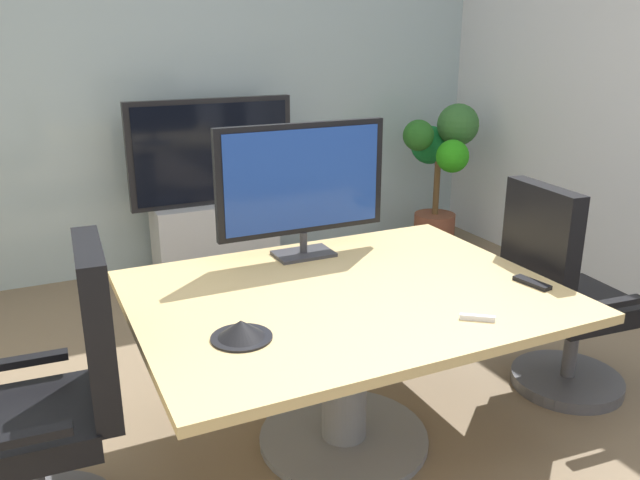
% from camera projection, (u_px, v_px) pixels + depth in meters
% --- Properties ---
extents(ground_plane, '(6.72, 6.72, 0.00)m').
position_uv_depth(ground_plane, '(350.00, 474.00, 2.68)').
color(ground_plane, '#7A664C').
extents(wall_back_glass_partition, '(5.22, 0.10, 2.84)m').
position_uv_depth(wall_back_glass_partition, '(170.00, 79.00, 4.70)').
color(wall_back_glass_partition, '#9EB2B7').
rests_on(wall_back_glass_partition, ground).
extents(conference_table, '(1.73, 1.32, 0.73)m').
position_uv_depth(conference_table, '(345.00, 330.00, 2.74)').
color(conference_table, tan).
rests_on(conference_table, ground).
extents(office_chair_left, '(0.61, 0.59, 1.09)m').
position_uv_depth(office_chair_left, '(55.00, 421.00, 2.26)').
color(office_chair_left, '#4C4C51').
rests_on(office_chair_left, ground).
extents(office_chair_right, '(0.61, 0.59, 1.09)m').
position_uv_depth(office_chair_right, '(561.00, 308.00, 3.18)').
color(office_chair_right, '#4C4C51').
rests_on(office_chair_right, ground).
extents(tv_monitor, '(0.84, 0.18, 0.64)m').
position_uv_depth(tv_monitor, '(302.00, 182.00, 3.00)').
color(tv_monitor, '#333338').
rests_on(tv_monitor, conference_table).
extents(wall_display_unit, '(1.20, 0.36, 1.31)m').
position_uv_depth(wall_display_unit, '(215.00, 217.00, 4.77)').
color(wall_display_unit, '#B7BABC').
rests_on(wall_display_unit, ground).
extents(potted_plant, '(0.65, 0.69, 1.20)m').
position_uv_depth(potted_plant, '(440.00, 162.00, 5.25)').
color(potted_plant, brown).
rests_on(potted_plant, ground).
extents(conference_phone, '(0.22, 0.22, 0.07)m').
position_uv_depth(conference_phone, '(241.00, 331.00, 2.26)').
color(conference_phone, black).
rests_on(conference_phone, conference_table).
extents(remote_control, '(0.07, 0.18, 0.02)m').
position_uv_depth(remote_control, '(532.00, 283.00, 2.74)').
color(remote_control, black).
rests_on(remote_control, conference_table).
extents(whiteboard_marker, '(0.12, 0.09, 0.02)m').
position_uv_depth(whiteboard_marker, '(477.00, 318.00, 2.41)').
color(whiteboard_marker, silver).
rests_on(whiteboard_marker, conference_table).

